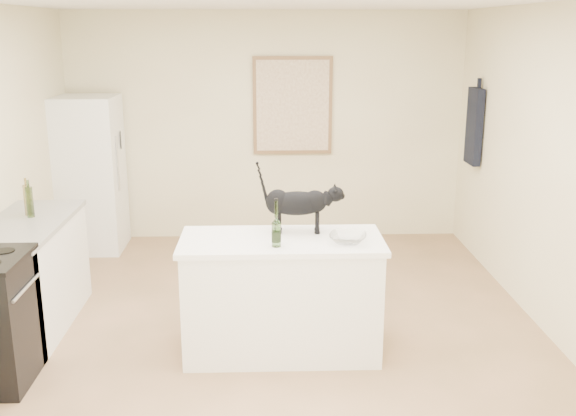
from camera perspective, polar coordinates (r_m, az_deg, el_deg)
The scene contains 17 objects.
floor at distance 5.42m, azimuth -1.67°, elevation -11.10°, with size 5.50×5.50×0.00m, color #A77B59.
wall_back at distance 7.69m, azimuth -1.87°, elevation 6.92°, with size 4.50×4.50×0.00m, color beige.
wall_front at distance 2.38m, azimuth -1.51°, elevation -12.21°, with size 4.50×4.50×0.00m, color beige.
wall_right at distance 5.47m, azimuth 22.50°, elevation 2.42°, with size 5.50×5.50×0.00m, color beige.
island_base at distance 5.06m, azimuth -0.55°, elevation -7.72°, with size 1.44×0.67×0.86m, color white.
island_top at distance 4.91m, azimuth -0.56°, elevation -2.87°, with size 1.50×0.70×0.04m, color white.
left_cabinets at distance 5.86m, azimuth -21.27°, elevation -5.57°, with size 0.60×1.40×0.86m, color white.
left_countertop at distance 5.72m, azimuth -21.70°, elevation -1.34°, with size 0.62×1.44×0.04m, color gray.
fridge at distance 7.63m, azimuth -16.66°, elevation 2.79°, with size 0.68×0.68×1.70m, color white.
artwork_frame at distance 7.64m, azimuth 0.40°, elevation 8.76°, with size 0.90×0.03×1.10m, color brown.
artwork_canvas at distance 7.62m, azimuth 0.40°, elevation 8.74°, with size 0.82×0.00×1.02m, color beige.
hanging_garment at distance 7.32m, azimuth 15.66°, elevation 6.75°, with size 0.08×0.34×0.80m, color black.
black_cat at distance 5.00m, azimuth 0.77°, elevation 0.14°, with size 0.58×0.17×0.40m, color black, non-canonical shape.
wine_bottle at distance 4.68m, azimuth -1.01°, elevation -1.52°, with size 0.07×0.07×0.31m, color #356227.
glass_bowl at distance 4.81m, azimuth 5.15°, elevation -2.62°, with size 0.27×0.27×0.07m, color white.
fridge_paper at distance 7.60m, azimuth -14.11°, elevation 5.70°, with size 0.01×0.15×0.20m, color beige.
counter_bottle_cluster at distance 5.85m, azimuth -21.33°, elevation 0.54°, with size 0.10×0.12×0.25m.
Camera 1 is at (-0.01, -4.87, 2.39)m, focal length 41.52 mm.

